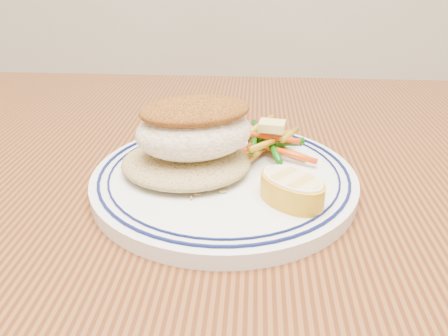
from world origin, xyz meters
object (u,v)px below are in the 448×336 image
plate (224,177)px  vegetable_pile (267,142)px  rice_pilaf (186,160)px  dining_table (266,284)px  lemon_wedge (292,188)px  fish_fillet (194,127)px

plate → vegetable_pile: (0.04, 0.05, 0.02)m
rice_pilaf → dining_table: bearing=-23.1°
dining_table → lemon_wedge: size_ratio=18.04×
dining_table → rice_pilaf: 0.15m
fish_fillet → vegetable_pile: (0.07, 0.05, -0.03)m
plate → lemon_wedge: bearing=-39.2°
dining_table → fish_fillet: (-0.07, 0.04, 0.16)m
plate → fish_fillet: (-0.03, 0.00, 0.05)m
plate → fish_fillet: 0.06m
dining_table → lemon_wedge: 0.13m
fish_fillet → lemon_wedge: 0.11m
rice_pilaf → fish_fillet: bearing=6.3°
lemon_wedge → vegetable_pile: bearing=101.3°
dining_table → vegetable_pile: (-0.00, 0.08, 0.13)m
rice_pilaf → fish_fillet: (0.01, 0.00, 0.04)m
vegetable_pile → lemon_wedge: vegetable_pile is taller
rice_pilaf → vegetable_pile: 0.09m
vegetable_pile → lemon_wedge: (0.02, -0.10, 0.00)m
fish_fillet → dining_table: bearing=-26.4°
rice_pilaf → fish_fillet: size_ratio=0.97×
fish_fillet → lemon_wedge: fish_fillet is taller
dining_table → vegetable_pile: size_ratio=15.52×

